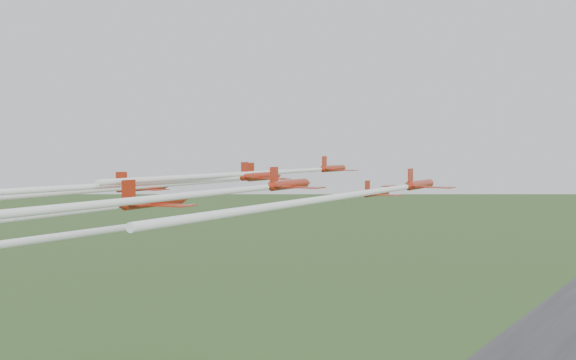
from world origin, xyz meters
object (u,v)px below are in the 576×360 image
Objects in this scene: jet_lead at (292,171)px; jet_row4_left at (38,194)px; jet_row3_left at (72,189)px; jet_row2_right at (315,201)px; jet_row4_right at (193,195)px; jet_trail_solo at (42,214)px; jet_row3_mid at (188,181)px; jet_row3_right at (379,191)px; jet_row2_left at (203,181)px.

jet_lead is 38.27m from jet_row4_left.
jet_row2_right is at bearing 13.44° from jet_row3_left.
jet_row4_right is (17.36, -38.81, -0.70)m from jet_lead.
jet_row2_right is at bearing -54.56° from jet_lead.
jet_trail_solo is (14.11, -8.97, -0.62)m from jet_row4_left.
jet_row3_mid is 0.95× the size of jet_trail_solo.
jet_row3_mid is 21.74m from jet_row3_right.
jet_row3_right reaches higher than jet_row4_left.
jet_row3_right is 34.99m from jet_row4_left.
jet_row4_left is at bearing -98.83° from jet_row2_left.
jet_row3_right is (43.71, 3.96, 1.08)m from jet_row3_left.
jet_trail_solo is (-3.46, -34.45, 0.97)m from jet_row2_right.
jet_row3_left is at bearing 129.75° from jet_trail_solo.
jet_row2_left is at bearing 122.52° from jet_row4_right.
jet_row4_right is at bearing -74.66° from jet_lead.
jet_row2_left is 15.72m from jet_row3_mid.
jet_row2_right is 1.05× the size of jet_row4_right.
jet_row2_left is 25.60m from jet_row4_left.
jet_row3_left is 0.87× the size of jet_trail_solo.
jet_row4_right reaches higher than jet_row2_right.
jet_row2_left is 17.47m from jet_row3_left.
jet_lead is 42.52m from jet_row4_right.
jet_row3_mid reaches higher than jet_row3_left.
jet_lead reaches higher than jet_trail_solo.
jet_row2_left is 1.29× the size of jet_row3_left.
jet_row3_mid is (3.22, -24.88, -0.42)m from jet_lead.
jet_lead reaches higher than jet_row2_right.
jet_lead is at bearing 44.34° from jet_row3_left.
jet_trail_solo is (-8.80, -8.00, -1.46)m from jet_row4_right.
jet_lead is 13.74m from jet_row2_left.
jet_row2_left reaches higher than jet_row2_right.
jet_row2_left is at bearing -125.27° from jet_lead.
jet_row3_right is at bearing 27.42° from jet_row4_left.
jet_lead is 1.07× the size of jet_row3_mid.
jet_row3_left is (-19.42, -23.53, -2.17)m from jet_lead.
jet_lead is 30.59m from jet_row3_left.
jet_row3_right is (30.40, -7.32, 0.13)m from jet_row2_left.
jet_lead is 31.21m from jet_row3_right.
jet_row4_right is (-6.93, -19.23, 0.39)m from jet_row3_right.
jet_row3_left is at bearing 171.05° from jet_row3_mid.
jet_row2_left reaches higher than jet_row3_left.
jet_row4_right is at bearing 31.77° from jet_trail_solo.
jet_row3_right is at bearing -34.92° from jet_row2_right.
jet_trail_solo is (14.66, -34.55, -0.94)m from jet_row2_left.
jet_row3_right is at bearing 49.49° from jet_trail_solo.
jet_row2_right is 1.22× the size of jet_row3_right.
jet_trail_solo is at bearing -77.08° from jet_row2_left.
jet_row4_right is (22.91, -0.97, 0.84)m from jet_row4_left.
jet_row3_left is 43.90m from jet_row3_right.
jet_row2_left is 1.13× the size of jet_trail_solo.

